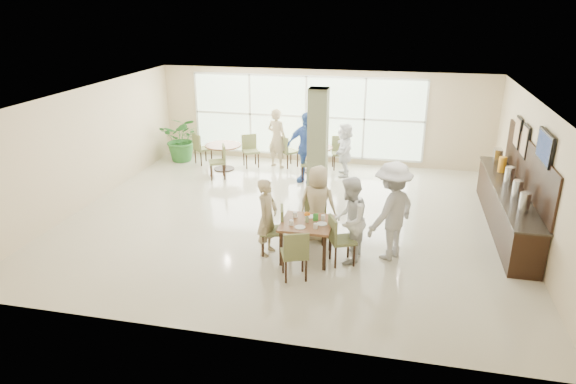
% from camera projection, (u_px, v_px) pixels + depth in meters
% --- Properties ---
extents(ground, '(10.00, 10.00, 0.00)m').
position_uv_depth(ground, '(291.00, 218.00, 11.78)').
color(ground, beige).
rests_on(ground, ground).
extents(room_shell, '(10.00, 10.00, 10.00)m').
position_uv_depth(room_shell, '(291.00, 147.00, 11.18)').
color(room_shell, white).
rests_on(room_shell, ground).
extents(window_bank, '(7.00, 0.04, 7.00)m').
position_uv_depth(window_bank, '(306.00, 117.00, 15.47)').
color(window_bank, silver).
rests_on(window_bank, ground).
extents(column, '(0.45, 0.45, 2.80)m').
position_uv_depth(column, '(318.00, 147.00, 12.30)').
color(column, '#676F4D').
rests_on(column, ground).
extents(main_table, '(0.97, 0.97, 0.75)m').
position_uv_depth(main_table, '(307.00, 227.00, 9.76)').
color(main_table, brown).
rests_on(main_table, ground).
extents(round_table_left, '(1.06, 1.06, 0.75)m').
position_uv_depth(round_table_left, '(223.00, 151.00, 14.99)').
color(round_table_left, brown).
rests_on(round_table_left, ground).
extents(round_table_right, '(1.00, 1.00, 0.75)m').
position_uv_depth(round_table_right, '(315.00, 154.00, 14.76)').
color(round_table_right, brown).
rests_on(round_table_right, ground).
extents(chairs_main_table, '(1.97, 2.07, 0.95)m').
position_uv_depth(chairs_main_table, '(306.00, 235.00, 9.82)').
color(chairs_main_table, brown).
rests_on(chairs_main_table, ground).
extents(chairs_table_left, '(2.13, 1.83, 0.95)m').
position_uv_depth(chairs_table_left, '(224.00, 154.00, 15.02)').
color(chairs_table_left, brown).
rests_on(chairs_table_left, ground).
extents(chairs_table_right, '(2.09, 1.74, 0.95)m').
position_uv_depth(chairs_table_right, '(313.00, 156.00, 14.81)').
color(chairs_table_right, brown).
rests_on(chairs_table_right, ground).
extents(tabletop_clutter, '(0.70, 0.73, 0.21)m').
position_uv_depth(tabletop_clutter, '(308.00, 220.00, 9.69)').
color(tabletop_clutter, white).
rests_on(tabletop_clutter, main_table).
extents(buffet_counter, '(0.64, 4.70, 1.95)m').
position_uv_depth(buffet_counter, '(508.00, 204.00, 11.10)').
color(buffet_counter, black).
rests_on(buffet_counter, ground).
extents(wall_tv, '(0.06, 1.00, 0.58)m').
position_uv_depth(wall_tv, '(545.00, 147.00, 9.48)').
color(wall_tv, black).
rests_on(wall_tv, ground).
extents(framed_art_a, '(0.05, 0.55, 0.70)m').
position_uv_depth(framed_art_a, '(525.00, 141.00, 11.04)').
color(framed_art_a, black).
rests_on(framed_art_a, ground).
extents(framed_art_b, '(0.05, 0.55, 0.70)m').
position_uv_depth(framed_art_b, '(518.00, 132.00, 11.77)').
color(framed_art_b, black).
rests_on(framed_art_b, ground).
extents(potted_plant, '(1.36, 1.36, 1.40)m').
position_uv_depth(potted_plant, '(183.00, 139.00, 15.76)').
color(potted_plant, '#2E702D').
rests_on(potted_plant, ground).
extents(teen_left, '(0.48, 0.62, 1.54)m').
position_uv_depth(teen_left, '(267.00, 217.00, 9.90)').
color(teen_left, tan).
rests_on(teen_left, ground).
extents(teen_far, '(0.85, 0.56, 1.60)m').
position_uv_depth(teen_far, '(318.00, 204.00, 10.47)').
color(teen_far, tan).
rests_on(teen_far, ground).
extents(teen_right, '(0.70, 0.87, 1.68)m').
position_uv_depth(teen_right, '(349.00, 220.00, 9.60)').
color(teen_right, white).
rests_on(teen_right, ground).
extents(teen_standing, '(1.29, 1.43, 1.93)m').
position_uv_depth(teen_standing, '(392.00, 211.00, 9.68)').
color(teen_standing, '#B8B7BA').
rests_on(teen_standing, ground).
extents(adult_a, '(1.26, 0.92, 1.93)m').
position_uv_depth(adult_a, '(306.00, 148.00, 13.83)').
color(adult_a, '#3C63B6').
rests_on(adult_a, ground).
extents(adult_b, '(0.72, 1.44, 1.51)m').
position_uv_depth(adult_b, '(345.00, 150.00, 14.41)').
color(adult_b, white).
rests_on(adult_b, ground).
extents(adult_standing, '(0.76, 0.64, 1.76)m').
position_uv_depth(adult_standing, '(277.00, 138.00, 15.09)').
color(adult_standing, tan).
rests_on(adult_standing, ground).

